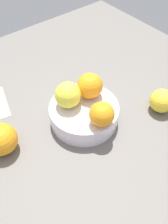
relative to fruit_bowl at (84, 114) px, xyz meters
The scene contains 7 objects.
ground_plane 3.61cm from the fruit_bowl, ahead, with size 110.00×110.00×2.00cm, color #66605B.
fruit_bowl is the anchor object (origin of this frame).
orange_in_bowl_0 9.23cm from the fruit_bowl, behind, with size 6.34×6.34×6.34cm, color orange.
orange_in_bowl_1 7.67cm from the fruit_bowl, 39.48° to the left, with size 6.98×6.98×6.98cm, color yellow.
orange_in_bowl_2 7.94cm from the fruit_bowl, 58.74° to the right, with size 7.07×7.07×7.07cm, color orange.
orange_loose_0 22.76cm from the fruit_bowl, 76.67° to the left, with size 8.21×8.21×8.21cm, color orange.
orange_loose_1 22.73cm from the fruit_bowl, 118.17° to the right, with size 6.92×6.92×6.92cm, color yellow.
Camera 1 is at (-34.41, 27.52, 53.26)cm, focal length 38.69 mm.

